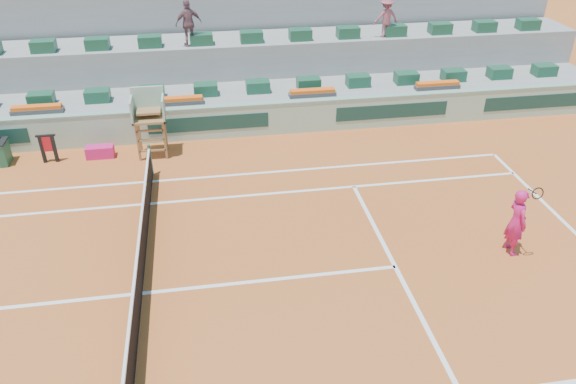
% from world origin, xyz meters
% --- Properties ---
extents(ground, '(90.00, 90.00, 0.00)m').
position_xyz_m(ground, '(0.00, 0.00, 0.00)').
color(ground, '#AD5221').
rests_on(ground, ground).
extents(seating_tier_lower, '(36.00, 4.00, 1.20)m').
position_xyz_m(seating_tier_lower, '(0.00, 10.70, 0.60)').
color(seating_tier_lower, '#959592').
rests_on(seating_tier_lower, ground).
extents(seating_tier_upper, '(36.00, 2.40, 2.60)m').
position_xyz_m(seating_tier_upper, '(0.00, 12.30, 1.30)').
color(seating_tier_upper, '#959592').
rests_on(seating_tier_upper, ground).
extents(stadium_back_wall, '(36.00, 0.40, 4.40)m').
position_xyz_m(stadium_back_wall, '(0.00, 13.90, 2.20)').
color(stadium_back_wall, '#959592').
rests_on(stadium_back_wall, ground).
extents(player_bag, '(0.95, 0.42, 0.42)m').
position_xyz_m(player_bag, '(-1.84, 7.52, 0.21)').
color(player_bag, '#D51B6C').
rests_on(player_bag, ground).
extents(spectator_mid, '(1.13, 0.74, 1.78)m').
position_xyz_m(spectator_mid, '(1.56, 11.55, 3.49)').
color(spectator_mid, '#774F59').
rests_on(spectator_mid, seating_tier_upper).
extents(spectator_right, '(1.08, 0.68, 1.60)m').
position_xyz_m(spectator_right, '(9.54, 11.57, 3.40)').
color(spectator_right, '#9E4F5A').
rests_on(spectator_right, seating_tier_upper).
extents(court_lines, '(23.89, 11.09, 0.01)m').
position_xyz_m(court_lines, '(0.00, 0.00, 0.01)').
color(court_lines, white).
rests_on(court_lines, ground).
extents(tennis_net, '(0.10, 11.97, 1.10)m').
position_xyz_m(tennis_net, '(0.00, 0.00, 0.53)').
color(tennis_net, black).
rests_on(tennis_net, ground).
extents(advertising_hoarding, '(36.00, 0.34, 1.26)m').
position_xyz_m(advertising_hoarding, '(0.02, 8.50, 0.63)').
color(advertising_hoarding, '#98BFA8').
rests_on(advertising_hoarding, ground).
extents(umpire_chair, '(1.10, 0.90, 2.40)m').
position_xyz_m(umpire_chair, '(0.00, 7.50, 1.54)').
color(umpire_chair, brown).
rests_on(umpire_chair, ground).
extents(seat_row_lower, '(32.90, 0.60, 0.44)m').
position_xyz_m(seat_row_lower, '(0.00, 9.80, 1.42)').
color(seat_row_lower, '#194C33').
rests_on(seat_row_lower, seating_tier_lower).
extents(seat_row_upper, '(32.90, 0.60, 0.44)m').
position_xyz_m(seat_row_upper, '(0.00, 11.70, 2.82)').
color(seat_row_upper, '#194C33').
rests_on(seat_row_upper, seating_tier_upper).
extents(flower_planters, '(26.80, 0.36, 0.28)m').
position_xyz_m(flower_planters, '(-1.50, 9.00, 1.33)').
color(flower_planters, '#474747').
rests_on(flower_planters, seating_tier_lower).
extents(towel_rack, '(0.64, 0.11, 1.03)m').
position_xyz_m(towel_rack, '(-3.49, 7.43, 0.60)').
color(towel_rack, black).
rests_on(towel_rack, ground).
extents(tennis_player, '(0.48, 0.91, 2.28)m').
position_xyz_m(tennis_player, '(9.64, 0.16, 0.95)').
color(tennis_player, '#D51B6C').
rests_on(tennis_player, ground).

